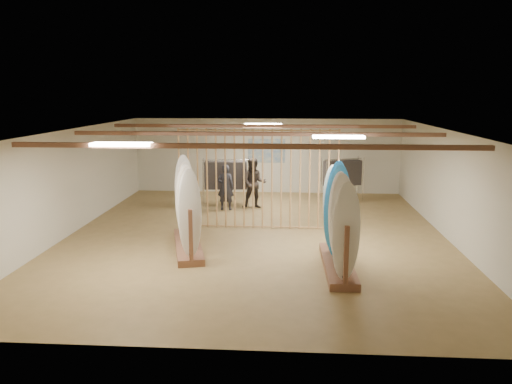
# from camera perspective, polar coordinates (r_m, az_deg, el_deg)

# --- Properties ---
(floor) EXTENTS (12.00, 12.00, 0.00)m
(floor) POSITION_cam_1_polar(r_m,az_deg,el_deg) (13.34, 0.00, -5.06)
(floor) COLOR #9B7E4B
(floor) RESTS_ON ground
(ceiling) EXTENTS (12.00, 12.00, 0.00)m
(ceiling) POSITION_cam_1_polar(r_m,az_deg,el_deg) (12.83, 0.00, 7.02)
(ceiling) COLOR gray
(ceiling) RESTS_ON ground
(wall_back) EXTENTS (12.00, 0.00, 12.00)m
(wall_back) POSITION_cam_1_polar(r_m,az_deg,el_deg) (18.93, 1.22, 4.15)
(wall_back) COLOR beige
(wall_back) RESTS_ON ground
(wall_front) EXTENTS (12.00, 0.00, 12.00)m
(wall_front) POSITION_cam_1_polar(r_m,az_deg,el_deg) (7.22, -3.23, -7.78)
(wall_front) COLOR beige
(wall_front) RESTS_ON ground
(wall_left) EXTENTS (0.00, 12.00, 12.00)m
(wall_left) POSITION_cam_1_polar(r_m,az_deg,el_deg) (14.24, -20.50, 1.05)
(wall_left) COLOR beige
(wall_left) RESTS_ON ground
(wall_right) EXTENTS (0.00, 12.00, 12.00)m
(wall_right) POSITION_cam_1_polar(r_m,az_deg,el_deg) (13.63, 21.47, 0.55)
(wall_right) COLOR beige
(wall_right) RESTS_ON ground
(ceiling_slats) EXTENTS (9.50, 6.12, 0.10)m
(ceiling_slats) POSITION_cam_1_polar(r_m,az_deg,el_deg) (12.84, 0.00, 6.67)
(ceiling_slats) COLOR brown
(ceiling_slats) RESTS_ON ground
(light_panels) EXTENTS (1.20, 0.35, 0.06)m
(light_panels) POSITION_cam_1_polar(r_m,az_deg,el_deg) (12.84, 0.00, 6.76)
(light_panels) COLOR white
(light_panels) RESTS_ON ground
(bamboo_partition) EXTENTS (4.45, 0.05, 2.78)m
(bamboo_partition) POSITION_cam_1_polar(r_m,az_deg,el_deg) (13.80, 0.22, 1.46)
(bamboo_partition) COLOR tan
(bamboo_partition) RESTS_ON ground
(poster) EXTENTS (1.40, 0.03, 0.90)m
(poster) POSITION_cam_1_polar(r_m,az_deg,el_deg) (18.89, 1.22, 4.74)
(poster) COLOR #2D5EA0
(poster) RESTS_ON ground
(rack_left) EXTENTS (1.26, 2.74, 2.16)m
(rack_left) POSITION_cam_1_polar(r_m,az_deg,el_deg) (12.17, -7.85, -3.16)
(rack_left) COLOR brown
(rack_left) RESTS_ON floor
(rack_right) EXTENTS (0.64, 2.70, 2.17)m
(rack_right) POSITION_cam_1_polar(r_m,az_deg,el_deg) (10.90, 9.42, -4.91)
(rack_right) COLOR brown
(rack_right) RESTS_ON floor
(clothing_rack_a) EXTENTS (1.51, 0.51, 1.62)m
(clothing_rack_a) POSITION_cam_1_polar(r_m,az_deg,el_deg) (16.67, -3.47, 1.95)
(clothing_rack_a) COLOR silver
(clothing_rack_a) RESTS_ON floor
(clothing_rack_b) EXTENTS (1.37, 0.84, 1.54)m
(clothing_rack_b) POSITION_cam_1_polar(r_m,az_deg,el_deg) (17.65, 9.86, 2.14)
(clothing_rack_b) COLOR silver
(clothing_rack_b) RESTS_ON floor
(shopper_a) EXTENTS (0.64, 0.45, 1.70)m
(shopper_a) POSITION_cam_1_polar(r_m,az_deg,el_deg) (16.15, -3.50, 0.90)
(shopper_a) COLOR #2A2A32
(shopper_a) RESTS_ON floor
(shopper_b) EXTENTS (0.95, 0.76, 1.89)m
(shopper_b) POSITION_cam_1_polar(r_m,az_deg,el_deg) (16.34, -0.21, 1.39)
(shopper_b) COLOR #312A26
(shopper_b) RESTS_ON floor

